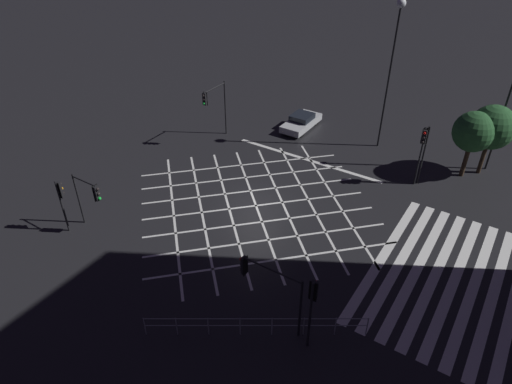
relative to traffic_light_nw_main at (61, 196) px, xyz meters
name	(u,v)px	position (x,y,z in m)	size (l,w,h in m)	color
ground_plane	(256,206)	(7.74, -7.64, -2.31)	(200.00, 200.00, 0.00)	black
road_markings	(362,242)	(8.04, -14.40, -2.31)	(16.92, 23.19, 0.01)	silver
traffic_light_nw_main	(61,196)	(0.00, 0.00, 0.00)	(0.39, 0.36, 3.23)	black
traffic_light_se_main	(422,146)	(15.37, -15.04, 0.56)	(0.39, 0.36, 4.02)	black
traffic_light_sw_main	(313,301)	(0.42, -15.05, 0.34)	(0.39, 0.36, 3.70)	black
traffic_light_nw_cross	(89,194)	(0.89, -1.25, 0.10)	(0.36, 2.08, 3.31)	black
traffic_light_se_cross	(425,143)	(15.68, -15.09, 0.61)	(0.36, 0.39, 4.10)	black
traffic_light_sw_cross	(266,279)	(0.60, -12.76, 0.11)	(0.36, 3.10, 3.27)	black
traffic_light_ne_main	(214,101)	(13.40, -0.29, 0.87)	(2.66, 0.36, 4.32)	black
street_lamp_east	(395,43)	(19.28, -11.12, 5.37)	(0.59, 0.59, 10.47)	black
street_lamp_west	(512,87)	(20.13, -18.62, 3.61)	(0.40, 0.40, 9.67)	black
street_tree_near	(492,127)	(19.31, -18.30, 1.09)	(2.91, 2.91, 4.87)	#38281C
street_tree_far	(474,132)	(18.28, -17.41, 0.95)	(2.65, 2.65, 4.61)	#38281C
waiting_car	(301,122)	(18.80, -4.82, -1.76)	(4.11, 1.74, 1.16)	#B7BABC
pedestrian_railing	(256,324)	(-0.39, -12.91, -1.64)	(5.28, 8.12, 1.05)	gray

